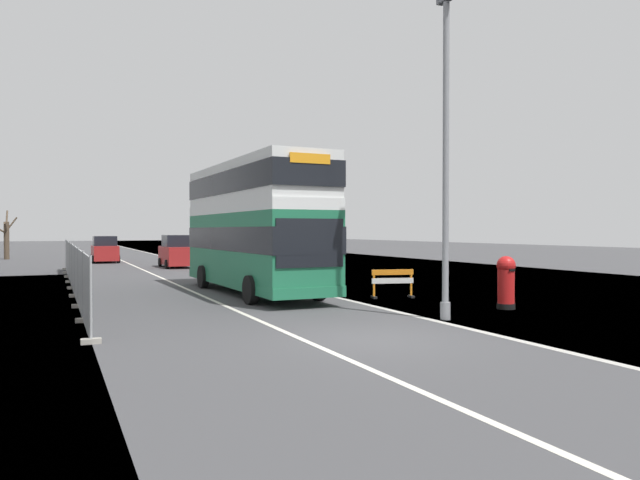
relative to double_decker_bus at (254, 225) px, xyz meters
The scene contains 9 objects.
ground 11.10m from the double_decker_bus, 90.20° to the right, with size 140.00×280.00×0.10m.
double_decker_bus is the anchor object (origin of this frame).
lamppost_foreground 9.57m from the double_decker_bus, 72.77° to the right, with size 0.29×0.70×9.20m.
red_pillar_postbox 10.07m from the double_decker_bus, 52.84° to the right, with size 0.60×0.60×1.71m.
roadworks_barrier 6.03m from the double_decker_bus, 41.05° to the right, with size 1.65×0.79×1.07m.
construction_site_fence 8.40m from the double_decker_bus, 143.78° to the left, with size 0.44×27.40×1.99m.
car_oncoming_near 18.35m from the double_decker_bus, 88.88° to the left, with size 1.98×4.22×2.21m.
car_receding_mid 27.06m from the double_decker_bus, 97.74° to the left, with size 2.03×3.84×2.08m.
bare_tree_far_verge_mid 37.15m from the double_decker_bus, 107.31° to the left, with size 2.28×2.32×4.29m.
Camera 1 is at (-6.73, -12.19, 2.55)m, focal length 33.54 mm.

